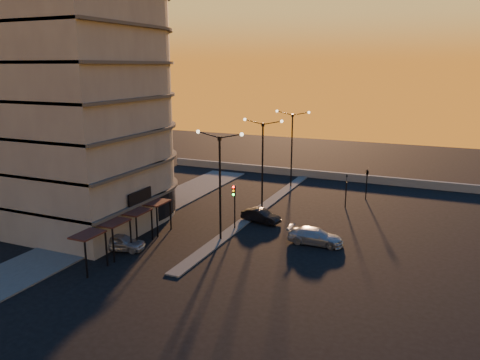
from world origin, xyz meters
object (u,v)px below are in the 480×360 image
streetlamp_mid (263,157)px  car_sedan (261,216)px  car_hatchback (120,242)px  traffic_light_main (234,199)px  car_wagon (315,236)px

streetlamp_mid → car_sedan: 6.65m
car_hatchback → car_sedan: bearing=-49.4°
traffic_light_main → car_sedan: traffic_light_main is taller
streetlamp_mid → car_sedan: bearing=-70.3°
car_hatchback → car_wagon: bearing=-75.4°
car_sedan → streetlamp_mid: bearing=31.0°
streetlamp_mid → car_sedan: size_ratio=2.45×
car_hatchback → car_sedan: (8.00, 11.21, -0.05)m
streetlamp_mid → car_wagon: 11.97m
streetlamp_mid → car_wagon: (7.80, -7.64, -4.91)m
streetlamp_mid → traffic_light_main: streetlamp_mid is taller
streetlamp_mid → traffic_light_main: 7.62m
car_hatchback → car_sedan: size_ratio=1.04×
car_sedan → car_wagon: size_ratio=0.83×
streetlamp_mid → traffic_light_main: size_ratio=2.24×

